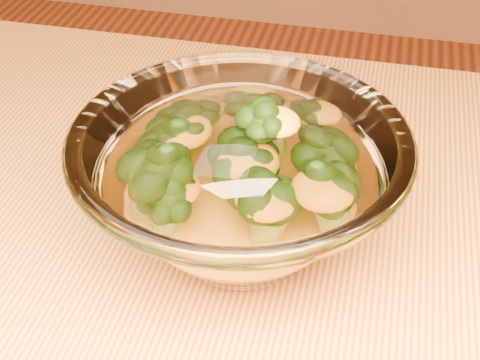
% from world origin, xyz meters
% --- Properties ---
extents(glass_bowl, '(0.24, 0.24, 0.11)m').
position_xyz_m(glass_bowl, '(0.11, 0.09, 0.81)').
color(glass_bowl, white).
rests_on(glass_bowl, table).
extents(cheese_sauce, '(0.12, 0.12, 0.03)m').
position_xyz_m(cheese_sauce, '(0.11, 0.09, 0.78)').
color(cheese_sauce, orange).
rests_on(cheese_sauce, glass_bowl).
extents(broccoli_heap, '(0.16, 0.15, 0.08)m').
position_xyz_m(broccoli_heap, '(0.11, 0.10, 0.82)').
color(broccoli_heap, black).
rests_on(broccoli_heap, cheese_sauce).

